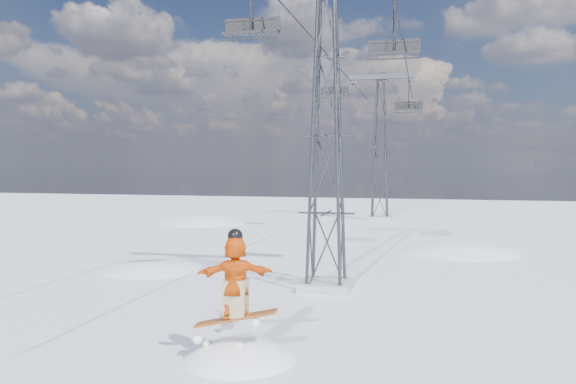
{
  "coord_description": "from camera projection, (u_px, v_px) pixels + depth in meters",
  "views": [
    {
      "loc": [
        4.16,
        -11.67,
        4.55
      ],
      "look_at": [
        0.37,
        3.98,
        3.7
      ],
      "focal_mm": 35.0,
      "sensor_mm": 36.0,
      "label": 1
    }
  ],
  "objects": [
    {
      "name": "ground",
      "position": [
        230.0,
        366.0,
        12.54
      ],
      "size": [
        120.0,
        120.0,
        0.0
      ],
      "primitive_type": "plane",
      "color": "white",
      "rests_on": "ground"
    },
    {
      "name": "lift_tower_near",
      "position": [
        327.0,
        137.0,
        19.83
      ],
      "size": [
        5.2,
        1.8,
        11.43
      ],
      "color": "#999999",
      "rests_on": "ground"
    },
    {
      "name": "lift_tower_far",
      "position": [
        380.0,
        151.0,
        44.09
      ],
      "size": [
        5.2,
        1.8,
        11.43
      ],
      "color": "#999999",
      "rests_on": "ground"
    },
    {
      "name": "haul_cables",
      "position": [
        362.0,
        48.0,
        30.71
      ],
      "size": [
        4.46,
        51.0,
        0.06
      ],
      "color": "black",
      "rests_on": "ground"
    },
    {
      "name": "lift_chair_near",
      "position": [
        251.0,
        27.0,
        18.37
      ],
      "size": [
        1.88,
        0.54,
        2.33
      ],
      "color": "black",
      "rests_on": "ground"
    },
    {
      "name": "lift_chair_mid",
      "position": [
        394.0,
        48.0,
        21.29
      ],
      "size": [
        1.97,
        0.57,
        2.44
      ],
      "color": "black",
      "rests_on": "ground"
    },
    {
      "name": "lift_chair_far",
      "position": [
        334.0,
        91.0,
        35.43
      ],
      "size": [
        1.81,
        0.52,
        2.24
      ],
      "color": "black",
      "rests_on": "ground"
    },
    {
      "name": "lift_chair_extra",
      "position": [
        409.0,
        106.0,
        42.11
      ],
      "size": [
        2.07,
        0.6,
        2.57
      ],
      "color": "black",
      "rests_on": "ground"
    }
  ]
}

